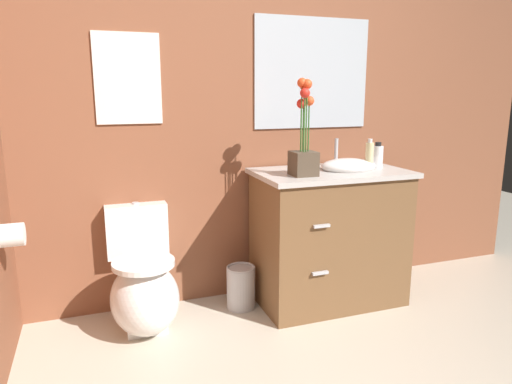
% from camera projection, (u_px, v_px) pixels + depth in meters
% --- Properties ---
extents(wall_back, '(4.12, 0.05, 2.50)m').
position_uv_depth(wall_back, '(265.00, 105.00, 2.98)').
color(wall_back, brown).
rests_on(wall_back, ground_plane).
extents(toilet, '(0.38, 0.59, 0.69)m').
position_uv_depth(toilet, '(144.00, 288.00, 2.64)').
color(toilet, white).
rests_on(toilet, ground_plane).
extents(vanity_cabinet, '(0.94, 0.56, 1.04)m').
position_uv_depth(vanity_cabinet, '(329.00, 235.00, 2.96)').
color(vanity_cabinet, brown).
rests_on(vanity_cabinet, ground_plane).
extents(flower_vase, '(0.14, 0.14, 0.55)m').
position_uv_depth(flower_vase, '(304.00, 143.00, 2.66)').
color(flower_vase, '#4C3D2D').
rests_on(flower_vase, vanity_cabinet).
extents(soap_bottle, '(0.05, 0.05, 0.19)m').
position_uv_depth(soap_bottle, '(369.00, 156.00, 2.88)').
color(soap_bottle, beige).
rests_on(soap_bottle, vanity_cabinet).
extents(lotion_bottle, '(0.07, 0.07, 0.16)m').
position_uv_depth(lotion_bottle, '(378.00, 156.00, 2.96)').
color(lotion_bottle, white).
rests_on(lotion_bottle, vanity_cabinet).
extents(trash_bin, '(0.18, 0.18, 0.27)m').
position_uv_depth(trash_bin, '(241.00, 287.00, 2.91)').
color(trash_bin, '#B7B7BC').
rests_on(trash_bin, ground_plane).
extents(wall_poster, '(0.37, 0.01, 0.51)m').
position_uv_depth(wall_poster, '(128.00, 79.00, 2.64)').
color(wall_poster, silver).
extents(wall_mirror, '(0.80, 0.01, 0.70)m').
position_uv_depth(wall_mirror, '(312.00, 73.00, 3.01)').
color(wall_mirror, '#B2BCC6').
extents(toilet_paper_roll, '(0.11, 0.11, 0.11)m').
position_uv_depth(toilet_paper_roll, '(12.00, 235.00, 2.16)').
color(toilet_paper_roll, white).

